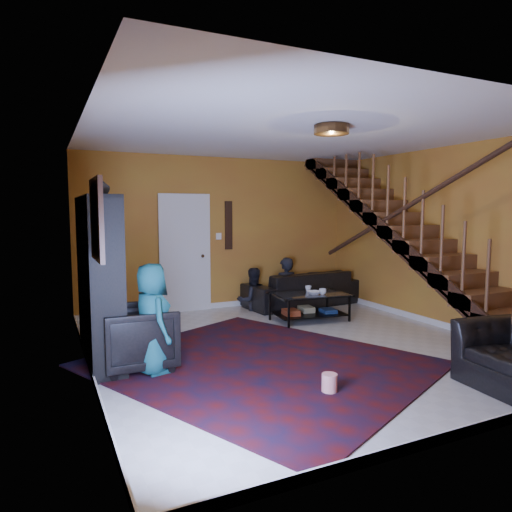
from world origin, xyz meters
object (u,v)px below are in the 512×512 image
(sofa, at_px, (302,288))
(coffee_table, at_px, (309,305))
(armchair_left, at_px, (139,337))
(bookshelf, at_px, (99,281))

(sofa, relative_size, coffee_table, 1.75)
(sofa, xyz_separation_m, coffee_table, (-0.55, -1.15, -0.06))
(coffee_table, bearing_deg, sofa, 64.61)
(armchair_left, relative_size, coffee_table, 0.64)
(armchair_left, bearing_deg, sofa, -55.63)
(sofa, relative_size, armchair_left, 2.75)
(bookshelf, distance_m, armchair_left, 0.90)
(bookshelf, relative_size, coffee_table, 1.55)
(coffee_table, bearing_deg, armchair_left, -159.43)
(armchair_left, height_order, coffee_table, armchair_left)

